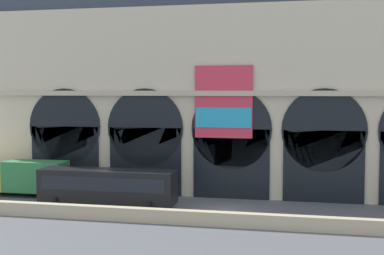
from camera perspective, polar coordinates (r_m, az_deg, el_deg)
name	(u,v)px	position (r m, az deg, el deg)	size (l,w,h in m)	color
ground_plane	(222,211)	(41.00, 3.33, -9.14)	(200.00, 200.00, 0.00)	#54565B
quay_parapet_wall	(212,219)	(36.62, 2.26, -9.94)	(90.00, 0.70, 1.00)	#BCAD8C
station_building	(236,86)	(47.48, 4.80, 4.55)	(48.03, 5.69, 20.06)	beige
box_truck_west	(26,177)	(48.88, -17.66, -5.15)	(7.50, 2.91, 3.12)	gold
bus_midwest	(107,186)	(42.18, -9.24, -6.34)	(11.00, 3.25, 3.10)	black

